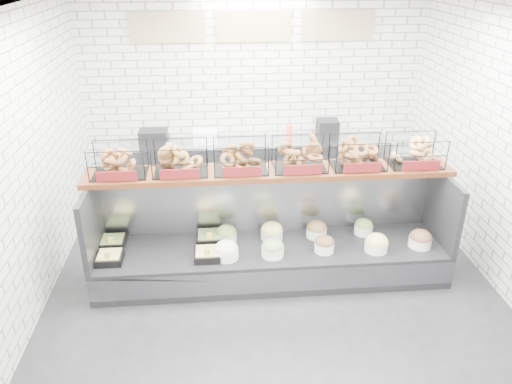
{
  "coord_description": "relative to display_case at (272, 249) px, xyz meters",
  "views": [
    {
      "loc": [
        -0.6,
        -4.55,
        3.45
      ],
      "look_at": [
        -0.17,
        0.45,
        1.02
      ],
      "focal_mm": 35.0,
      "sensor_mm": 36.0,
      "label": 1
    }
  ],
  "objects": [
    {
      "name": "ground",
      "position": [
        -0.01,
        -0.34,
        -0.33
      ],
      "size": [
        5.5,
        5.5,
        0.0
      ],
      "primitive_type": "plane",
      "color": "black",
      "rests_on": "ground"
    },
    {
      "name": "prep_counter",
      "position": [
        -0.02,
        2.09,
        0.14
      ],
      "size": [
        4.0,
        0.6,
        1.2
      ],
      "color": "#93969B",
      "rests_on": "ground"
    },
    {
      "name": "display_case",
      "position": [
        0.0,
        0.0,
        0.0
      ],
      "size": [
        4.0,
        0.9,
        1.2
      ],
      "color": "black",
      "rests_on": "ground"
    },
    {
      "name": "room_shell",
      "position": [
        -0.01,
        0.26,
        1.73
      ],
      "size": [
        5.02,
        5.51,
        3.01
      ],
      "color": "silver",
      "rests_on": "ground"
    },
    {
      "name": "bagel_shelf",
      "position": [
        -0.01,
        0.18,
        1.07
      ],
      "size": [
        4.1,
        0.5,
        0.4
      ],
      "color": "#3C1B0C",
      "rests_on": "display_case"
    }
  ]
}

